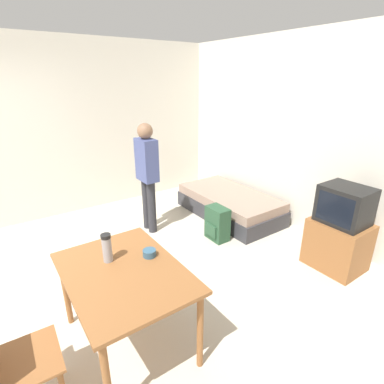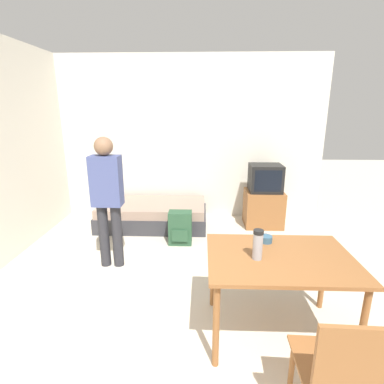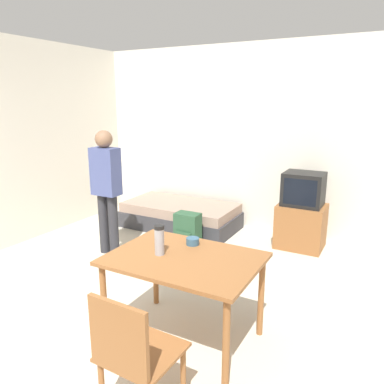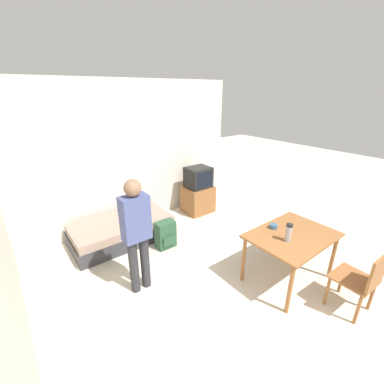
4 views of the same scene
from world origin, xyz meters
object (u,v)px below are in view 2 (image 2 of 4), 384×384
object	(u,v)px
thermos_flask	(258,243)
backpack	(180,228)
tv	(264,198)
dining_table	(280,266)
person_standing	(107,195)
wooden_chair	(342,371)
mate_bowl	(266,239)
daybed	(153,214)

from	to	relation	value
thermos_flask	backpack	xyz separation A→B (m)	(-0.74, 1.76, -0.62)
tv	dining_table	world-z (taller)	tv
tv	dining_table	size ratio (longest dim) A/B	0.87
person_standing	backpack	bearing A→B (deg)	38.68
tv	thermos_flask	size ratio (longest dim) A/B	4.17
dining_table	wooden_chair	size ratio (longest dim) A/B	1.35
tv	wooden_chair	size ratio (longest dim) A/B	1.17
person_standing	thermos_flask	size ratio (longest dim) A/B	6.45
mate_bowl	backpack	distance (m)	1.77
thermos_flask	backpack	size ratio (longest dim) A/B	0.51
person_standing	mate_bowl	distance (m)	1.86
person_standing	mate_bowl	world-z (taller)	person_standing
daybed	person_standing	size ratio (longest dim) A/B	1.10
tv	mate_bowl	bearing A→B (deg)	-101.05
daybed	mate_bowl	xyz separation A→B (m)	(1.36, -2.12, 0.56)
thermos_flask	mate_bowl	distance (m)	0.35
thermos_flask	person_standing	bearing A→B (deg)	143.34
tv	thermos_flask	bearing A→B (deg)	-102.58
tv	wooden_chair	world-z (taller)	tv
daybed	wooden_chair	size ratio (longest dim) A/B	2.00
wooden_chair	thermos_flask	bearing A→B (deg)	112.61
dining_table	mate_bowl	distance (m)	0.29
wooden_chair	backpack	size ratio (longest dim) A/B	1.81
person_standing	thermos_flask	world-z (taller)	person_standing
daybed	dining_table	size ratio (longest dim) A/B	1.48
person_standing	backpack	size ratio (longest dim) A/B	3.29
backpack	thermos_flask	bearing A→B (deg)	-67.31
daybed	person_standing	world-z (taller)	person_standing
tv	dining_table	distance (m)	2.49
daybed	backpack	world-z (taller)	backpack
dining_table	mate_bowl	world-z (taller)	mate_bowl
person_standing	tv	bearing A→B (deg)	33.36
dining_table	thermos_flask	distance (m)	0.30
dining_table	wooden_chair	distance (m)	0.88
wooden_chair	mate_bowl	distance (m)	1.16
tv	daybed	bearing A→B (deg)	-177.47
tv	mate_bowl	size ratio (longest dim) A/B	9.16
daybed	backpack	bearing A→B (deg)	-53.25
dining_table	person_standing	distance (m)	2.05
dining_table	wooden_chair	bearing A→B (deg)	-80.65
daybed	person_standing	bearing A→B (deg)	-102.70
daybed	thermos_flask	bearing A→B (deg)	-63.07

